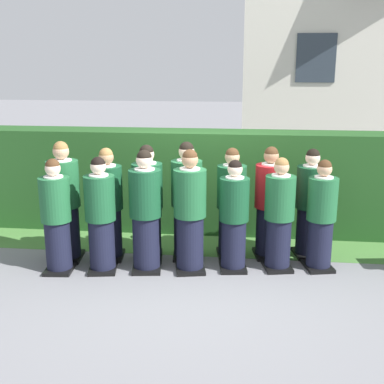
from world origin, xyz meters
The scene contains 18 objects.
ground_plane centered at (0.00, 0.00, 0.00)m, with size 60.00×60.00×0.00m, color slate.
student_front_row_0 centered at (-1.78, -0.26, 0.75)m, with size 0.41×0.48×1.57m.
student_front_row_1 centered at (-1.20, -0.17, 0.76)m, with size 0.44×0.51×1.60m.
student_front_row_2 centered at (-0.60, -0.07, 0.80)m, with size 0.45×0.53×1.68m.
student_front_row_3 centered at (0.00, -0.02, 0.81)m, with size 0.48×0.57×1.69m.
student_front_row_4 centered at (0.59, 0.08, 0.73)m, with size 0.41×0.49×1.55m.
student_front_row_5 centered at (1.20, 0.17, 0.75)m, with size 0.45×0.54×1.57m.
student_front_row_6 centered at (1.77, 0.23, 0.73)m, with size 0.45×0.51×1.54m.
student_rear_row_0 centered at (-1.83, 0.17, 0.83)m, with size 0.46×0.54×1.74m.
student_rear_row_1 centered at (-1.22, 0.28, 0.78)m, with size 0.43×0.54×1.64m.
student_rear_row_2 centered at (-0.65, 0.34, 0.80)m, with size 0.46×0.53×1.68m.
student_rear_row_3 centered at (-0.10, 0.45, 0.82)m, with size 0.45×0.53×1.72m.
student_rear_row_4 centered at (0.54, 0.56, 0.77)m, with size 0.45×0.54×1.62m.
student_in_red_blazer centered at (1.08, 0.62, 0.78)m, with size 0.45×0.55×1.64m.
student_rear_row_6 centered at (1.67, 0.70, 0.77)m, with size 0.45×0.52×1.61m.
hedge centered at (0.00, 1.72, 0.85)m, with size 9.77×0.70×1.70m.
school_building_main centered at (3.63, 7.65, 3.32)m, with size 6.43×4.12×6.47m.
lawn_strip centered at (0.00, 0.92, 0.00)m, with size 9.77×0.90×0.01m, color #477A38.
Camera 1 is at (0.75, -6.33, 2.79)m, focal length 46.14 mm.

